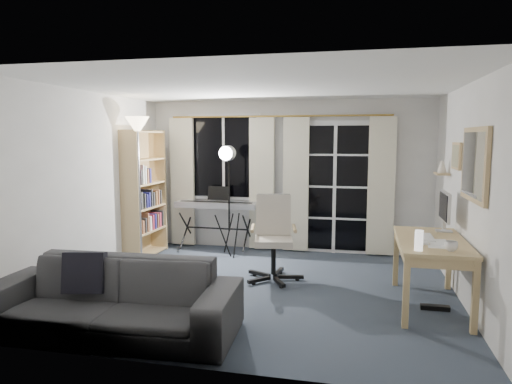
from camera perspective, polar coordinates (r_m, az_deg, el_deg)
floor at (r=5.65m, az=0.80°, el=-12.06°), size 4.50×4.00×0.02m
window at (r=7.52m, az=-4.00°, el=4.39°), size 1.20×0.08×1.40m
french_door at (r=7.26m, az=9.80°, el=0.46°), size 1.32×0.09×2.11m
curtains at (r=7.25m, az=2.75°, el=1.09°), size 3.60×0.07×2.13m
bookshelf at (r=7.19m, az=-14.11°, el=-0.59°), size 0.35×0.91×1.93m
torchiere_lamp at (r=6.69m, az=-14.54°, el=5.58°), size 0.44×0.44×2.11m
keyboard_piano at (r=7.34m, az=-4.93°, el=-1.71°), size 1.33×0.65×0.96m
studio_light at (r=6.87m, az=-3.57°, el=3.25°), size 0.33×0.35×1.73m
office_chair at (r=5.91m, az=2.20°, el=-4.70°), size 0.75×0.74×1.08m
desk at (r=5.25m, az=21.06°, el=-6.51°), size 0.70×1.38×0.74m
monitor at (r=5.65m, az=22.52°, el=-1.82°), size 0.18×0.53×0.46m
desk_clutter at (r=5.04m, az=20.69°, el=-7.84°), size 0.44×0.84×0.94m
mug at (r=4.75m, az=23.23°, el=-6.10°), size 0.12×0.10×0.12m
wall_mirror at (r=5.02m, az=25.65°, el=3.11°), size 0.04×0.94×0.74m
framed_print at (r=5.90m, az=23.77°, el=4.14°), size 0.03×0.42×0.32m
wall_shelf at (r=6.39m, az=22.22°, el=2.65°), size 0.16×0.30×0.18m
sofa at (r=4.49m, az=-17.63°, el=-11.17°), size 2.34×0.79×0.90m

